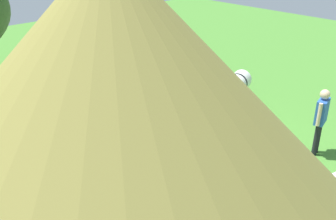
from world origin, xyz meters
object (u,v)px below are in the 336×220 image
(patio_chair_near_hut, at_px, (72,122))
(patio_chair_west_end, at_px, (133,116))
(patio_chair_east_end, at_px, (76,97))
(patio_chair_near_lawn, at_px, (130,96))
(guest_beside_umbrella, at_px, (45,92))
(patio_dining_table, at_px, (100,103))
(thatched_hut, at_px, (122,217))
(zebra_nearest_camera, at_px, (233,88))
(standing_watcher, at_px, (321,116))
(zebra_by_umbrella, at_px, (105,130))
(shade_umbrella, at_px, (94,32))
(striped_lounge_chair, at_px, (327,187))

(patio_chair_near_hut, xyz_separation_m, patio_chair_west_end, (-0.82, -1.44, 0.00))
(patio_chair_east_end, distance_m, patio_chair_near_lawn, 1.69)
(guest_beside_umbrella, bearing_deg, patio_dining_table, 53.61)
(patio_chair_east_end, xyz_separation_m, patio_chair_near_lawn, (-1.09, -1.29, 0.00))
(thatched_hut, relative_size, zebra_nearest_camera, 2.77)
(patio_dining_table, distance_m, patio_chair_east_end, 1.17)
(thatched_hut, distance_m, patio_dining_table, 7.97)
(patio_chair_east_end, distance_m, patio_chair_west_end, 2.32)
(patio_chair_east_end, bearing_deg, patio_chair_near_hut, 49.45)
(thatched_hut, height_order, zebra_nearest_camera, thatched_hut)
(standing_watcher, bearing_deg, zebra_nearest_camera, 72.89)
(patio_chair_near_lawn, bearing_deg, patio_dining_table, 90.00)
(patio_chair_west_end, distance_m, zebra_by_umbrella, 1.84)
(shade_umbrella, distance_m, patio_chair_west_end, 2.51)
(zebra_nearest_camera, xyz_separation_m, zebra_by_umbrella, (0.33, 4.42, 0.02))
(thatched_hut, relative_size, patio_chair_east_end, 6.58)
(patio_chair_east_end, xyz_separation_m, patio_chair_near_hut, (-1.46, 1.00, 0.00))
(standing_watcher, xyz_separation_m, zebra_by_umbrella, (3.19, 4.26, -0.10))
(patio_chair_near_hut, distance_m, patio_chair_near_lawn, 2.31)
(patio_chair_east_end, bearing_deg, standing_watcher, 110.18)
(thatched_hut, relative_size, zebra_by_umbrella, 2.69)
(striped_lounge_chair, height_order, zebra_nearest_camera, zebra_nearest_camera)
(shade_umbrella, relative_size, patio_chair_near_hut, 4.35)
(shade_umbrella, xyz_separation_m, zebra_by_umbrella, (-2.03, 1.21, -1.77))
(shade_umbrella, height_order, patio_chair_near_hut, shade_umbrella)
(patio_dining_table, distance_m, patio_chair_near_hut, 1.17)
(thatched_hut, height_order, patio_chair_east_end, thatched_hut)
(patio_chair_east_end, relative_size, patio_chair_west_end, 1.00)
(patio_chair_near_hut, xyz_separation_m, guest_beside_umbrella, (1.44, 0.01, 0.44))
(thatched_hut, bearing_deg, standing_watcher, -79.28)
(patio_chair_west_end, height_order, zebra_by_umbrella, zebra_by_umbrella)
(thatched_hut, relative_size, patio_chair_near_lawn, 6.58)
(patio_chair_near_lawn, distance_m, zebra_nearest_camera, 3.20)
(zebra_by_umbrella, bearing_deg, thatched_hut, -48.61)
(patio_chair_east_end, distance_m, guest_beside_umbrella, 1.10)
(patio_chair_near_hut, distance_m, guest_beside_umbrella, 1.51)
(patio_dining_table, height_order, standing_watcher, standing_watcher)
(guest_beside_umbrella, relative_size, zebra_nearest_camera, 0.75)
(shade_umbrella, relative_size, striped_lounge_chair, 4.13)
(standing_watcher, xyz_separation_m, striped_lounge_chair, (-1.07, 1.53, -0.81))
(thatched_hut, distance_m, patio_chair_near_hut, 7.24)
(patio_chair_near_lawn, xyz_separation_m, zebra_by_umbrella, (-2.10, 2.37, 0.45))
(patio_chair_near_hut, distance_m, striped_lounge_chair, 6.55)
(standing_watcher, bearing_deg, patio_chair_west_end, 109.70)
(zebra_nearest_camera, bearing_deg, patio_chair_west_end, 48.42)
(patio_dining_table, height_order, guest_beside_umbrella, guest_beside_umbrella)
(patio_dining_table, xyz_separation_m, striped_lounge_chair, (-6.29, -1.52, -0.39))
(patio_chair_east_end, height_order, standing_watcher, standing_watcher)
(thatched_hut, height_order, patio_chair_near_hut, thatched_hut)
(patio_chair_east_end, height_order, zebra_nearest_camera, zebra_nearest_camera)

